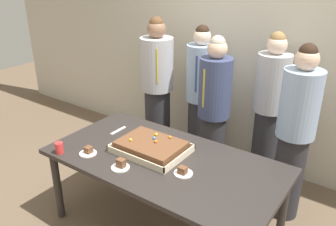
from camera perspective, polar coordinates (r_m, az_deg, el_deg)
interior_back_panel at (r=4.03m, az=13.08°, el=11.85°), size 8.00×0.12×3.00m
party_table at (r=3.01m, az=-0.63°, el=-8.65°), size 2.00×1.03×0.75m
sheet_cake at (r=3.06m, az=-2.78°, el=-5.52°), size 0.62×0.46×0.12m
plated_slice_near_left at (r=2.86m, az=-7.71°, el=-8.42°), size 0.15×0.15×0.08m
plated_slice_near_right at (r=3.11m, az=-12.87°, el=-6.17°), size 0.15×0.15×0.06m
plated_slice_far_left at (r=2.77m, az=2.45°, el=-9.56°), size 0.15×0.15×0.07m
drink_cup_nearest at (r=3.17m, az=-17.29°, el=-5.44°), size 0.07×0.07×0.10m
cake_server_utensil at (r=3.46m, az=-8.11°, el=-2.84°), size 0.03×0.20×0.01m
person_serving_front at (r=3.31m, az=19.97°, el=-3.17°), size 0.34×0.34×1.68m
person_green_shirt_behind at (r=3.59m, az=7.45°, el=-0.03°), size 0.33×0.33×1.65m
person_striped_tie_right at (r=4.01m, az=5.21°, el=2.83°), size 0.32×0.32×1.66m
person_far_right_suit at (r=4.11m, az=-1.77°, el=3.82°), size 0.38×0.38×1.73m
person_left_edge_reaching at (r=3.77m, az=16.12°, el=0.55°), size 0.34×0.34×1.67m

